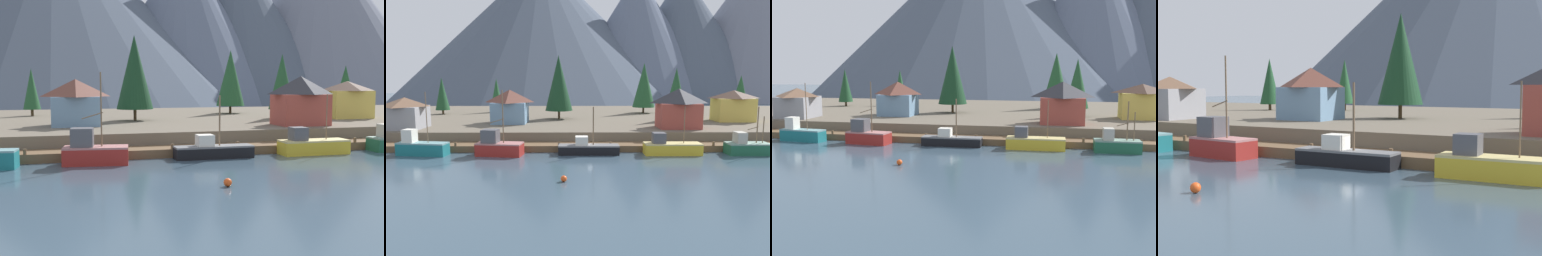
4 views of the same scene
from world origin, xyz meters
The scene contains 12 objects.
ground_plane centered at (0.00, 20.00, -0.50)m, with size 400.00×400.00×1.00m, color #384C5B.
dock centered at (0.00, 1.99, 0.50)m, with size 80.00×4.00×1.60m.
shoreline_bank centered at (0.00, 32.00, 1.25)m, with size 400.00×56.00×2.50m, color #665B4C.
fishing_boat_red centered at (-13.00, -1.90, 1.38)m, with size 7.02×3.58×9.70m.
fishing_boat_black centered at (0.40, -1.26, 0.91)m, with size 9.11×2.30×7.17m.
fishing_boat_yellow centered at (12.90, -1.48, 1.07)m, with size 8.46×2.69×7.24m.
house_grey centered at (-31.72, 9.06, 5.33)m, with size 6.65×6.74×5.54m.
house_blue centered at (-14.47, 16.41, 5.90)m, with size 6.95×6.39×6.64m.
conifer_mid_left centered at (-5.06, 23.50, 10.34)m, with size 5.95×5.95×13.81m.
conifer_mid_right centered at (-22.09, 38.97, 7.51)m, with size 3.16×3.16×8.83m.
conifer_back_left centered at (-34.48, 34.06, 7.55)m, with size 3.45×3.45×9.05m.
channel_buoy centered at (-2.77, -15.44, 0.35)m, with size 0.70×0.70×0.70m, color #E04C19.
Camera 4 is at (21.67, -39.55, 6.96)m, focal length 48.42 mm.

